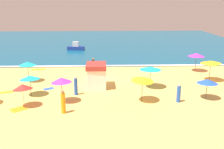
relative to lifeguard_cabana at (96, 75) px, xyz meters
The scene contains 23 objects.
ground_plane 3.04m from the lifeguard_cabana, 89.24° to the left, with size 60.00×60.00×0.00m, color #EDBC60.
ocean_water 30.79m from the lifeguard_cabana, 89.93° to the left, with size 60.00×44.00×0.10m, color #0F567A.
wave_breaker_foam 9.14m from the lifeguard_cabana, 89.77° to the left, with size 57.00×0.70×0.01m, color white.
lifeguard_cabana is the anchor object (origin of this frame).
beach_umbrella_0 6.02m from the lifeguard_cabana, 46.27° to the right, with size 2.74×2.75×2.40m.
beach_umbrella_2 5.21m from the lifeguard_cabana, 124.60° to the right, with size 2.33×2.32×2.31m.
beach_umbrella_3 7.92m from the lifeguard_cabana, 139.59° to the right, with size 2.36×2.36×2.05m.
beach_umbrella_4 10.79m from the lifeguard_cabana, 20.52° to the right, with size 2.43×2.43×1.88m.
beach_umbrella_5 7.89m from the lifeguard_cabana, 163.75° to the left, with size 2.62×2.62×2.27m.
beach_umbrella_6 13.80m from the lifeguard_cabana, 25.94° to the left, with size 2.10×2.10×2.35m.
beach_umbrella_7 5.58m from the lifeguard_cabana, ahead, with size 2.28×2.27×2.24m.
beach_umbrella_8 6.60m from the lifeguard_cabana, 159.15° to the right, with size 2.68×2.68×2.02m.
beach_umbrella_9 12.75m from the lifeguard_cabana, ahead, with size 2.53×2.52×2.35m.
beachgoer_0 8.64m from the lifeguard_cabana, 31.84° to the right, with size 0.36×0.36×1.67m.
beachgoer_2 3.02m from the lifeguard_cabana, 129.37° to the right, with size 0.43×0.43×1.84m.
beachgoer_4 7.10m from the lifeguard_cabana, 110.50° to the right, with size 0.37×0.37×1.90m.
beachgoer_5 5.92m from the lifeguard_cabana, 94.91° to the left, with size 0.45×0.45×1.86m.
beach_towel_0 10.98m from the lifeguard_cabana, 135.49° to the left, with size 1.92×1.13×0.01m.
beach_towel_1 5.05m from the lifeguard_cabana, behind, with size 1.26×1.13×0.01m.
beach_towel_2 2.02m from the lifeguard_cabana, 84.52° to the left, with size 1.16×1.33×0.01m.
beach_towel_3 8.62m from the lifeguard_cabana, 137.68° to the right, with size 1.59×1.56×0.01m.
beach_towel_4 9.06m from the lifeguard_cabana, behind, with size 1.55×1.07×0.01m.
small_boat_0 21.77m from the lifeguard_cabana, 101.01° to the left, with size 3.09×1.24×1.54m.
Camera 1 is at (0.66, -29.44, 8.66)m, focal length 43.15 mm.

